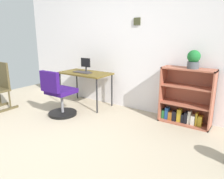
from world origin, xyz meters
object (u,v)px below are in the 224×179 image
object	(u,v)px
office_chair	(59,97)
monitor	(86,65)
bookshelf_low	(186,100)
desk	(85,75)
keyboard	(82,72)
potted_plant_on_shelf	(194,59)

from	to	relation	value
office_chair	monitor	bearing A→B (deg)	91.93
office_chair	bookshelf_low	world-z (taller)	bookshelf_low
desk	bookshelf_low	bearing A→B (deg)	6.36
keyboard	bookshelf_low	size ratio (longest dim) A/B	0.43
potted_plant_on_shelf	monitor	bearing A→B (deg)	-176.55
monitor	potted_plant_on_shelf	distance (m)	2.11
keyboard	monitor	bearing A→B (deg)	88.01
monitor	potted_plant_on_shelf	size ratio (longest dim) A/B	1.01
monitor	office_chair	bearing A→B (deg)	-88.07
desk	keyboard	xyz separation A→B (m)	(-0.02, -0.06, 0.06)
desk	potted_plant_on_shelf	world-z (taller)	potted_plant_on_shelf
desk	bookshelf_low	world-z (taller)	bookshelf_low
office_chair	potted_plant_on_shelf	bearing A→B (deg)	23.89
bookshelf_low	desk	bearing A→B (deg)	-173.64
bookshelf_low	potted_plant_on_shelf	size ratio (longest dim) A/B	3.29
desk	monitor	distance (m)	0.20
potted_plant_on_shelf	office_chair	bearing A→B (deg)	-156.11
bookshelf_low	office_chair	bearing A→B (deg)	-154.01
desk	office_chair	bearing A→B (deg)	-89.36
monitor	bookshelf_low	world-z (taller)	monitor
desk	potted_plant_on_shelf	size ratio (longest dim) A/B	3.67
potted_plant_on_shelf	desk	bearing A→B (deg)	-175.41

